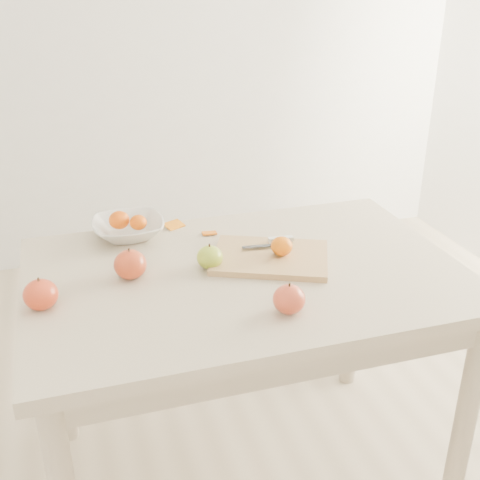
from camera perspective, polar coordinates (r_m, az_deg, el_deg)
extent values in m
plane|color=#C6B293|center=(2.13, 0.43, -21.07)|extent=(3.50, 3.50, 0.00)
plane|color=white|center=(3.20, -9.67, 21.34)|extent=(3.50, 0.00, 3.50)
cube|color=beige|center=(1.68, 0.50, -3.47)|extent=(1.20, 0.80, 0.04)
cylinder|color=#BCAA8E|center=(2.11, -16.85, -10.18)|extent=(0.06, 0.06, 0.71)
cylinder|color=#BCAA8E|center=(2.33, 10.73, -5.89)|extent=(0.06, 0.06, 0.71)
cylinder|color=#BCAA8E|center=(1.87, 20.54, -15.89)|extent=(0.06, 0.06, 0.71)
cube|color=tan|center=(1.72, 2.88, -1.66)|extent=(0.39, 0.35, 0.02)
ellipsoid|color=#D65F07|center=(1.71, 3.97, -0.58)|extent=(0.06, 0.06, 0.05)
imported|color=silver|center=(1.90, -10.54, 1.09)|extent=(0.22, 0.22, 0.05)
ellipsoid|color=#CD4207|center=(1.89, -11.39, 1.87)|extent=(0.06, 0.06, 0.06)
ellipsoid|color=#D16507|center=(1.88, -9.63, 1.66)|extent=(0.05, 0.05, 0.05)
cube|color=orange|center=(1.95, -6.27, 1.32)|extent=(0.07, 0.07, 0.01)
cube|color=orange|center=(1.89, -2.92, 0.60)|extent=(0.05, 0.04, 0.01)
cube|color=silver|center=(1.80, 3.88, 0.07)|extent=(0.08, 0.03, 0.01)
cube|color=#393C40|center=(1.75, 1.74, -0.60)|extent=(0.10, 0.03, 0.00)
ellipsoid|color=olive|center=(1.67, -2.89, -1.65)|extent=(0.07, 0.07, 0.07)
ellipsoid|color=#A02B1D|center=(1.64, -10.37, -2.30)|extent=(0.09, 0.09, 0.08)
ellipsoid|color=maroon|center=(1.55, -18.38, -4.93)|extent=(0.09, 0.09, 0.08)
ellipsoid|color=#A4121C|center=(1.47, 4.67, -5.62)|extent=(0.08, 0.08, 0.07)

